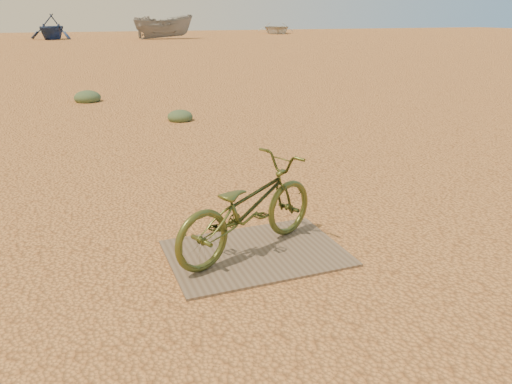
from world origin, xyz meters
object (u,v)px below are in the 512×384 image
object	(u,v)px
boat_mid_right	(164,27)
boat_far_right	(276,28)
plywood_board	(256,253)
bicycle	(248,207)
boat_far_left	(51,27)

from	to	relation	value
boat_mid_right	boat_far_right	bearing A→B (deg)	-63.08
plywood_board	boat_far_right	distance (m)	51.14
boat_mid_right	plywood_board	bearing A→B (deg)	167.48
plywood_board	bicycle	xyz separation A→B (m)	(-0.05, 0.06, 0.42)
bicycle	boat_mid_right	bearing A→B (deg)	-33.85
plywood_board	boat_far_left	distance (m)	41.79
boat_far_left	bicycle	bearing A→B (deg)	-62.95
plywood_board	boat_mid_right	bearing A→B (deg)	79.81
boat_far_left	boat_mid_right	world-z (taller)	boat_far_left
bicycle	boat_far_right	size ratio (longest dim) A/B	0.29
boat_far_left	plywood_board	bearing A→B (deg)	-62.88
bicycle	boat_far_left	world-z (taller)	boat_far_left
boat_far_left	boat_mid_right	distance (m)	8.99
boat_far_left	boat_mid_right	bearing A→B (deg)	10.00
plywood_board	boat_far_right	world-z (taller)	boat_far_right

